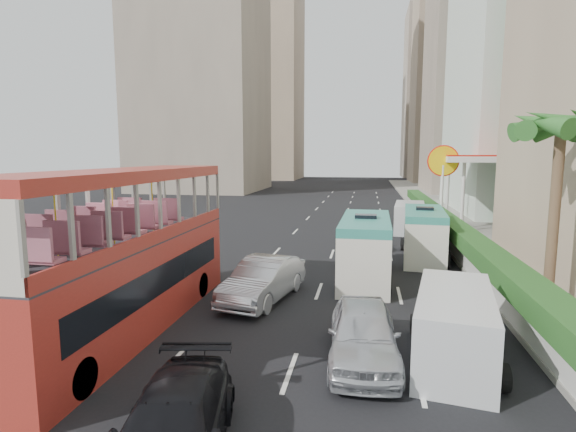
% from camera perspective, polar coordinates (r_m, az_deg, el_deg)
% --- Properties ---
extents(ground_plane, '(200.00, 200.00, 0.00)m').
position_cam_1_polar(ground_plane, '(13.86, 3.37, -15.65)').
color(ground_plane, black).
rests_on(ground_plane, ground).
extents(double_decker_bus, '(2.50, 11.00, 5.06)m').
position_cam_1_polar(double_decker_bus, '(14.96, -20.10, -4.18)').
color(double_decker_bus, '#B22E23').
rests_on(double_decker_bus, ground).
extents(car_silver_lane_a, '(2.65, 5.10, 1.60)m').
position_cam_1_polar(car_silver_lane_a, '(17.49, -3.12, -10.59)').
color(car_silver_lane_a, silver).
rests_on(car_silver_lane_a, ground).
extents(car_silver_lane_b, '(2.01, 4.62, 1.55)m').
position_cam_1_polar(car_silver_lane_b, '(12.89, 9.48, -17.63)').
color(car_silver_lane_b, silver).
rests_on(car_silver_lane_b, ground).
extents(van_asset, '(2.35, 4.54, 1.23)m').
position_cam_1_polar(van_asset, '(27.40, 9.53, -3.93)').
color(van_asset, silver).
rests_on(van_asset, ground).
extents(minibus_near, '(2.19, 6.26, 2.76)m').
position_cam_1_polar(minibus_near, '(20.18, 9.77, -4.14)').
color(minibus_near, silver).
rests_on(minibus_near, ground).
extents(minibus_far, '(2.45, 6.07, 2.63)m').
position_cam_1_polar(minibus_far, '(24.91, 16.86, -2.25)').
color(minibus_far, silver).
rests_on(minibus_far, ground).
extents(panel_van_near, '(2.65, 4.95, 1.88)m').
position_cam_1_polar(panel_van_near, '(13.16, 20.34, -13.03)').
color(panel_van_near, silver).
rests_on(panel_van_near, ground).
extents(panel_van_far, '(2.49, 5.23, 2.02)m').
position_cam_1_polar(panel_van_far, '(33.66, 15.16, -0.17)').
color(panel_van_far, silver).
rests_on(panel_van_far, ground).
extents(sidewalk, '(6.00, 120.00, 0.18)m').
position_cam_1_polar(sidewalk, '(38.77, 21.14, -0.79)').
color(sidewalk, '#99968C').
rests_on(sidewalk, ground).
extents(kerb_wall, '(0.30, 44.00, 1.00)m').
position_cam_1_polar(kerb_wall, '(27.49, 19.84, -2.81)').
color(kerb_wall, silver).
rests_on(kerb_wall, sidewalk).
extents(hedge, '(1.10, 44.00, 0.70)m').
position_cam_1_polar(hedge, '(27.35, 19.92, -1.06)').
color(hedge, '#2D6626').
rests_on(hedge, kerb_wall).
extents(palm_tree, '(0.36, 0.36, 6.40)m').
position_cam_1_polar(palm_tree, '(17.94, 30.70, -0.13)').
color(palm_tree, brown).
rests_on(palm_tree, sidewalk).
extents(shell_station, '(6.50, 8.00, 5.50)m').
position_cam_1_polar(shell_station, '(36.76, 23.47, 2.83)').
color(shell_station, silver).
rests_on(shell_station, ground).
extents(tower_mid, '(16.00, 16.00, 50.00)m').
position_cam_1_polar(tower_mid, '(75.13, 24.24, 22.16)').
color(tower_mid, tan).
rests_on(tower_mid, ground).
extents(tower_far_a, '(14.00, 14.00, 44.00)m').
position_cam_1_polar(tower_far_a, '(97.32, 19.95, 17.08)').
color(tower_far_a, tan).
rests_on(tower_far_a, ground).
extents(tower_far_b, '(14.00, 14.00, 40.00)m').
position_cam_1_polar(tower_far_b, '(118.56, 18.04, 14.42)').
color(tower_far_b, tan).
rests_on(tower_far_b, ground).
extents(tower_left_a, '(18.00, 18.00, 52.00)m').
position_cam_1_polar(tower_left_a, '(75.11, -11.15, 23.47)').
color(tower_left_a, tan).
rests_on(tower_left_a, ground).
extents(tower_left_b, '(16.00, 16.00, 46.00)m').
position_cam_1_polar(tower_left_b, '(106.72, -2.97, 17.19)').
color(tower_left_b, tan).
rests_on(tower_left_b, ground).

